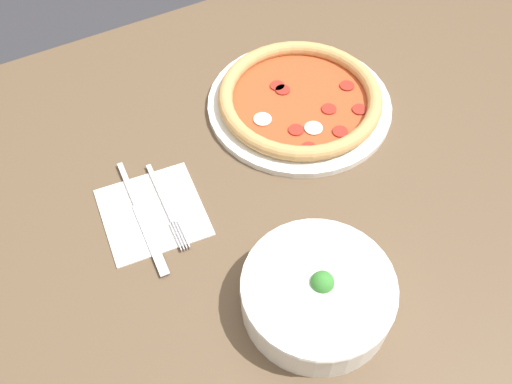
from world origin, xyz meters
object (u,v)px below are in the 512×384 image
at_px(fork, 166,204).
at_px(pizza, 300,100).
at_px(knife, 139,211).
at_px(bowl, 317,293).

bearing_deg(fork, pizza, 110.22).
bearing_deg(knife, fork, 82.45).
relative_size(pizza, knife, 1.44).
bearing_deg(pizza, knife, 13.59).
bearing_deg(bowl, fork, -64.91).
distance_m(fork, knife, 0.04).
distance_m(pizza, bowl, 0.38).
xyz_separation_m(pizza, bowl, (0.18, 0.34, 0.02)).
height_order(pizza, knife, pizza).
xyz_separation_m(pizza, fork, (0.29, 0.09, -0.01)).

